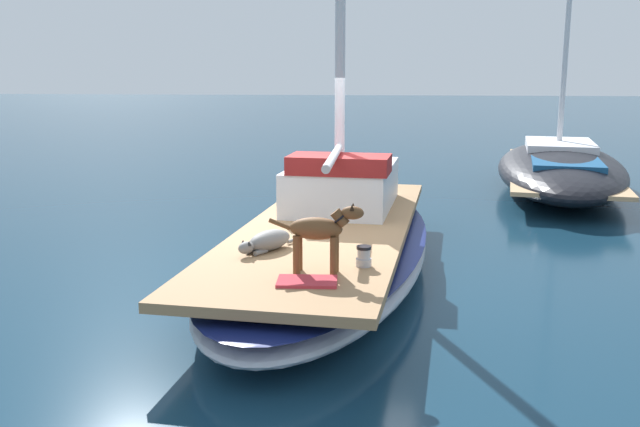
# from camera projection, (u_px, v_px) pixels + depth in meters

# --- Properties ---
(ground_plane) EXTENTS (120.00, 120.00, 0.00)m
(ground_plane) POSITION_uv_depth(u_px,v_px,m) (327.00, 273.00, 9.07)
(ground_plane) COLOR #143347
(sailboat_main) EXTENTS (3.23, 7.45, 0.66)m
(sailboat_main) POSITION_uv_depth(u_px,v_px,m) (327.00, 249.00, 9.00)
(sailboat_main) COLOR #B2B7C1
(sailboat_main) RESTS_ON ground
(cabin_house) EXTENTS (1.62, 2.35, 0.84)m
(cabin_house) POSITION_uv_depth(u_px,v_px,m) (342.00, 184.00, 9.93)
(cabin_house) COLOR silver
(cabin_house) RESTS_ON sailboat_main
(dog_grey) EXTENTS (0.59, 0.84, 0.22)m
(dog_grey) POSITION_uv_depth(u_px,v_px,m) (267.00, 241.00, 7.63)
(dog_grey) COLOR gray
(dog_grey) RESTS_ON sailboat_main
(dog_brown) EXTENTS (0.94, 0.25, 0.70)m
(dog_brown) POSITION_uv_depth(u_px,v_px,m) (321.00, 231.00, 6.73)
(dog_brown) COLOR brown
(dog_brown) RESTS_ON sailboat_main
(deck_winch) EXTENTS (0.16, 0.16, 0.21)m
(deck_winch) POSITION_uv_depth(u_px,v_px,m) (364.00, 257.00, 7.03)
(deck_winch) COLOR #B7B7BC
(deck_winch) RESTS_ON sailboat_main
(deck_towel) EXTENTS (0.58, 0.39, 0.03)m
(deck_towel) POSITION_uv_depth(u_px,v_px,m) (307.00, 281.00, 6.49)
(deck_towel) COLOR #C6333D
(deck_towel) RESTS_ON sailboat_main
(moored_boat_starboard_side) EXTENTS (3.84, 7.90, 7.28)m
(moored_boat_starboard_side) POSITION_uv_depth(u_px,v_px,m) (560.00, 167.00, 15.15)
(moored_boat_starboard_side) COLOR black
(moored_boat_starboard_side) RESTS_ON ground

